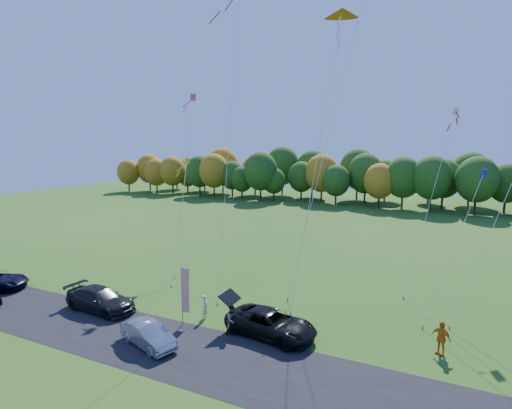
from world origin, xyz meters
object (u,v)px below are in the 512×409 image
at_px(feather_flag, 185,290).
at_px(silver_sedan, 148,334).
at_px(black_suv, 271,323).
at_px(person_east, 441,338).

bearing_deg(feather_flag, silver_sedan, -97.74).
xyz_separation_m(black_suv, silver_sedan, (-5.97, -4.16, -0.12)).
height_order(silver_sedan, person_east, person_east).
distance_m(silver_sedan, person_east, 16.57).
bearing_deg(silver_sedan, black_suv, -37.31).
bearing_deg(black_suv, feather_flag, 109.55).
xyz_separation_m(black_suv, feather_flag, (-5.56, -1.08, 1.60)).
bearing_deg(silver_sedan, feather_flag, 10.13).
relative_size(black_suv, person_east, 2.96).
xyz_separation_m(silver_sedan, person_east, (15.36, 6.21, 0.29)).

